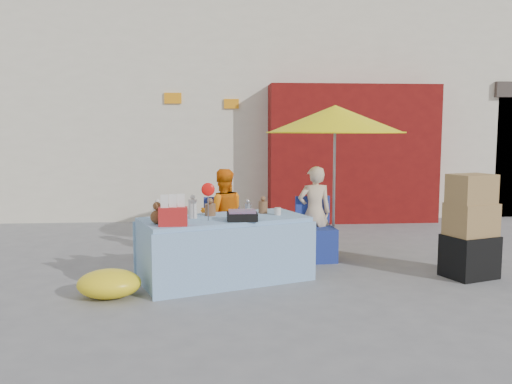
{
  "coord_description": "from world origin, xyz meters",
  "views": [
    {
      "loc": [
        -0.49,
        -5.92,
        1.74
      ],
      "look_at": [
        0.05,
        0.6,
        1.0
      ],
      "focal_mm": 38.0,
      "sensor_mm": 36.0,
      "label": 1
    }
  ],
  "objects": [
    {
      "name": "ground",
      "position": [
        0.0,
        0.0,
        0.0
      ],
      "size": [
        80.0,
        80.0,
        0.0
      ],
      "primitive_type": "plane",
      "color": "slate",
      "rests_on": "ground"
    },
    {
      "name": "chair_right",
      "position": [
        0.91,
        1.16,
        0.26
      ],
      "size": [
        0.51,
        0.5,
        0.85
      ],
      "rotation": [
        0.0,
        0.0,
        0.07
      ],
      "color": "navy",
      "rests_on": "ground"
    },
    {
      "name": "box_stack",
      "position": [
        2.56,
        0.17,
        0.57
      ],
      "size": [
        0.68,
        0.61,
        1.24
      ],
      "rotation": [
        0.0,
        0.0,
        0.33
      ],
      "color": "black",
      "rests_on": "ground"
    },
    {
      "name": "umbrella",
      "position": [
        1.21,
        1.45,
        1.89
      ],
      "size": [
        1.9,
        1.9,
        2.09
      ],
      "color": "gray",
      "rests_on": "ground"
    },
    {
      "name": "chair_left",
      "position": [
        -0.34,
        1.16,
        0.26
      ],
      "size": [
        0.51,
        0.5,
        0.85
      ],
      "rotation": [
        0.0,
        0.0,
        0.07
      ],
      "color": "navy",
      "rests_on": "ground"
    },
    {
      "name": "vendor_orange",
      "position": [
        -0.34,
        1.3,
        0.62
      ],
      "size": [
        0.63,
        0.51,
        1.24
      ],
      "primitive_type": "imported",
      "rotation": [
        0.0,
        0.0,
        3.21
      ],
      "color": "orange",
      "rests_on": "ground"
    },
    {
      "name": "tarp_bundle",
      "position": [
        -1.57,
        -0.29,
        0.15
      ],
      "size": [
        0.82,
        0.75,
        0.3
      ],
      "primitive_type": "ellipsoid",
      "rotation": [
        0.0,
        0.0,
        -0.4
      ],
      "color": "yellow",
      "rests_on": "ground"
    },
    {
      "name": "backdrop",
      "position": [
        0.52,
        7.52,
        3.1
      ],
      "size": [
        14.0,
        8.0,
        7.8
      ],
      "color": "silver",
      "rests_on": "ground"
    },
    {
      "name": "market_table",
      "position": [
        -0.35,
        0.28,
        0.38
      ],
      "size": [
        2.12,
        1.51,
        1.17
      ],
      "rotation": [
        0.0,
        0.0,
        0.35
      ],
      "color": "#92BEEA",
      "rests_on": "ground"
    },
    {
      "name": "vendor_beige",
      "position": [
        0.91,
        1.3,
        0.63
      ],
      "size": [
        0.48,
        0.33,
        1.27
      ],
      "primitive_type": "imported",
      "rotation": [
        0.0,
        0.0,
        3.21
      ],
      "color": "beige",
      "rests_on": "ground"
    }
  ]
}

